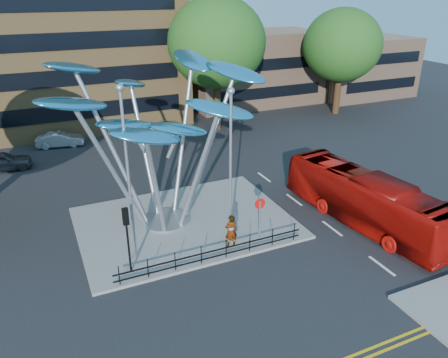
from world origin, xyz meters
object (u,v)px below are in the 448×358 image
tree_right (217,43)px  street_lamp_left (127,162)px  tree_far (342,45)px  parked_car_mid (60,139)px  parked_car_right (152,130)px  leaf_sculpture (157,108)px  parked_car_left (1,161)px  red_bus (365,200)px  traffic_light_island (127,227)px  no_entry_sign_island (260,212)px  street_lamp_right (231,155)px  pedestrian (231,231)px

tree_right → street_lamp_left: tree_right is taller
tree_far → parked_car_mid: (-28.28, 1.00, -6.47)m
parked_car_right → leaf_sculpture: bearing=160.6°
parked_car_left → parked_car_mid: parked_car_left is taller
tree_far → parked_car_left: 33.51m
street_lamp_left → red_bus: street_lamp_left is taller
street_lamp_left → traffic_light_island: 2.96m
leaf_sculpture → parked_car_right: (3.73, 15.62, -6.20)m
tree_far → parked_car_left: bearing=-175.1°
parked_car_left → parked_car_right: bearing=-75.0°
tree_far → leaf_sculpture: 28.53m
street_lamp_left → no_entry_sign_island: (6.50, -0.98, -3.54)m
tree_right → street_lamp_left: bearing=-124.0°
leaf_sculpture → parked_car_mid: bearing=104.5°
no_entry_sign_island → street_lamp_left: bearing=171.4°
parked_car_mid → street_lamp_left: bearing=-165.5°
traffic_light_island → leaf_sculpture: bearing=55.0°
no_entry_sign_island → parked_car_left: (-12.78, 16.68, -1.09)m
leaf_sculpture → traffic_light_island: (-2.93, -4.18, -4.26)m
red_bus → street_lamp_right: bearing=164.8°
street_lamp_right → red_bus: street_lamp_right is taller
street_lamp_right → tree_right: bearing=68.5°
street_lamp_left → parked_car_right: (6.17, 18.81, -4.68)m
tree_far → parked_car_right: size_ratio=2.32×
street_lamp_left → parked_car_mid: size_ratio=2.27×
leaf_sculpture → street_lamp_right: leaf_sculpture is taller
tree_right → red_bus: size_ratio=1.11×
tree_right → parked_car_mid: bearing=176.0°
street_lamp_left → street_lamp_right: bearing=-5.7°
parked_car_mid → parked_car_right: 7.98m
no_entry_sign_island → parked_car_right: 19.82m
parked_car_mid → red_bus: bearing=-135.8°
traffic_light_island → red_bus: size_ratio=0.31×
tree_far → tree_right: bearing=-180.0°
street_lamp_right → parked_car_mid: (-6.78, 20.00, -4.46)m
parked_car_left → red_bus: bearing=-131.0°
pedestrian → parked_car_right: bearing=-88.9°
parked_car_right → street_lamp_left: bearing=155.9°
leaf_sculpture → traffic_light_island: 6.65m
tree_right → no_entry_sign_island: (-6.00, -19.48, -6.22)m
tree_far → parked_car_mid: size_ratio=2.79×
street_lamp_right → tree_far: bearing=41.5°
tree_far → street_lamp_left: size_ratio=1.23×
leaf_sculpture → pedestrian: bearing=-60.3°
parked_car_right → parked_car_left: bearing=98.1°
tree_far → parked_car_mid: 29.03m
tree_right → street_lamp_right: (-7.50, -19.00, -2.94)m
pedestrian → parked_car_mid: (-6.60, 20.50, -0.43)m
street_lamp_right → parked_car_right: 19.84m
tree_far → parked_car_right: 21.33m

